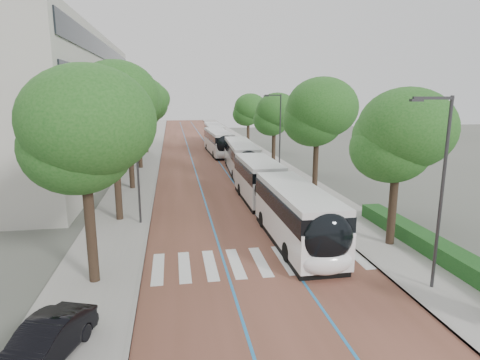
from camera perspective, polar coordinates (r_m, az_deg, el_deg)
name	(u,v)px	position (r m, az deg, el deg)	size (l,w,h in m)	color
ground	(261,271)	(19.42, 2.99, -12.76)	(160.00, 160.00, 0.00)	#51544C
road	(201,152)	(57.89, -5.63, 4.03)	(11.00, 140.00, 0.02)	brown
sidewalk_left	(147,153)	(57.86, -13.07, 3.82)	(4.00, 140.00, 0.12)	gray
sidewalk_right	(252,150)	(58.86, 1.69, 4.27)	(4.00, 140.00, 0.12)	gray
kerb_left	(161,152)	(57.77, -11.19, 3.89)	(0.20, 140.00, 0.14)	gray
kerb_right	(239,150)	(58.52, -0.14, 4.23)	(0.20, 140.00, 0.14)	gray
zebra_crossing	(260,261)	(20.34, 2.93, -11.48)	(10.55, 3.60, 0.01)	silver
lane_line_left	(189,152)	(57.80, -7.21, 3.99)	(0.12, 126.00, 0.01)	#2270AB
lane_line_right	(212,151)	(58.01, -4.05, 4.09)	(0.12, 126.00, 0.01)	#2270AB
office_building	(18,105)	(47.80, -29.00, 9.29)	(18.11, 40.00, 14.00)	#9D9A92
hedge	(436,248)	(22.86, 26.15, -8.70)	(1.20, 14.00, 0.80)	#174318
streetlight_near	(439,179)	(17.97, 26.48, 0.09)	(1.82, 0.20, 8.00)	#333235
streetlight_far	(278,128)	(40.70, 5.48, 7.40)	(1.82, 0.20, 8.00)	#333235
lamp_post_left	(137,161)	(25.60, -14.40, 2.67)	(0.14, 0.14, 8.00)	#333235
trees_left	(138,107)	(45.68, -14.31, 9.97)	(6.26, 60.83, 9.62)	black
trees_right	(292,117)	(39.80, 7.47, 8.85)	(5.72, 46.94, 8.92)	black
lead_bus	(278,198)	(25.81, 5.36, -2.57)	(2.67, 18.42, 3.20)	black
bus_queued_0	(241,158)	(41.77, 0.18, 3.17)	(3.14, 12.51, 3.20)	white
bus_queued_1	(219,143)	(54.93, -3.02, 5.33)	(2.95, 12.48, 3.20)	white
bus_queued_2	(214,134)	(66.79, -3.69, 6.55)	(2.78, 12.45, 3.20)	white
parked_car	(45,343)	(14.45, -26.03, -20.07)	(1.37, 3.92, 1.29)	black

